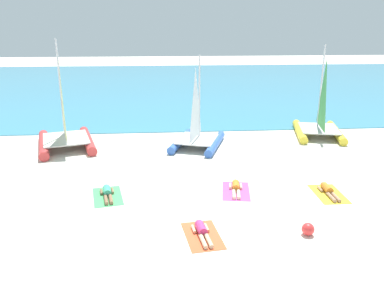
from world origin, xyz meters
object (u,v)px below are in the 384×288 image
(towel_leftmost, at_px, (108,196))
(sunbather_rightmost, at_px, (328,190))
(sunbather_leftmost, at_px, (107,193))
(towel_center_right, at_px, (236,191))
(sailboat_red, at_px, (65,132))
(sunbather_center_right, at_px, (236,188))
(beach_ball, at_px, (308,229))
(towel_rightmost, at_px, (329,194))
(sunbather_center_left, at_px, (202,231))
(sailboat_yellow, at_px, (319,123))
(towel_center_left, at_px, (202,236))
(sailboat_blue, at_px, (197,134))

(towel_leftmost, relative_size, sunbather_rightmost, 1.22)
(sunbather_leftmost, height_order, towel_center_right, sunbather_leftmost)
(sailboat_red, distance_m, sunbather_rightmost, 13.86)
(sunbather_rightmost, bearing_deg, sunbather_center_right, 171.88)
(sunbather_center_right, bearing_deg, beach_ball, -56.50)
(towel_rightmost, bearing_deg, beach_ball, -123.23)
(sunbather_center_left, xyz_separation_m, sunbather_center_right, (1.74, 3.39, 0.00))
(towel_leftmost, xyz_separation_m, towel_center_right, (5.17, 0.11, 0.00))
(sunbather_center_right, height_order, sunbather_rightmost, same)
(sailboat_red, distance_m, sunbather_center_right, 10.52)
(sailboat_yellow, bearing_deg, sailboat_red, -162.95)
(towel_center_left, relative_size, towel_center_right, 1.00)
(sailboat_blue, height_order, towel_leftmost, sailboat_blue)
(towel_center_left, distance_m, sunbather_center_left, 0.14)
(sailboat_yellow, bearing_deg, sunbather_center_right, -117.72)
(towel_center_right, xyz_separation_m, towel_rightmost, (3.67, -0.56, 0.00))
(sailboat_blue, xyz_separation_m, beach_ball, (2.73, -9.73, -0.53))
(sunbather_center_left, bearing_deg, towel_center_left, -90.00)
(towel_center_left, relative_size, sunbather_center_left, 1.21)
(sunbather_center_left, bearing_deg, sunbather_leftmost, 128.99)
(sailboat_yellow, distance_m, sunbather_center_right, 10.01)
(sailboat_red, height_order, towel_center_left, sailboat_red)
(towel_leftmost, height_order, beach_ball, beach_ball)
(sailboat_blue, relative_size, sunbather_rightmost, 3.18)
(sunbather_center_right, bearing_deg, sunbather_rightmost, 0.13)
(towel_center_right, bearing_deg, sailboat_blue, 99.61)
(towel_center_right, bearing_deg, sunbather_center_right, 81.12)
(sailboat_red, height_order, sunbather_center_left, sailboat_red)
(towel_center_left, bearing_deg, sailboat_red, 123.30)
(towel_rightmost, bearing_deg, towel_center_left, -152.39)
(sailboat_red, relative_size, towel_leftmost, 3.06)
(sunbather_center_right, relative_size, towel_rightmost, 0.82)
(sailboat_blue, relative_size, sunbather_leftmost, 3.18)
(sunbather_leftmost, distance_m, sunbather_rightmost, 8.87)
(sailboat_blue, distance_m, sunbather_center_left, 9.50)
(sunbather_center_left, bearing_deg, sunbather_center_right, 55.26)
(sailboat_blue, height_order, sunbather_rightmost, sailboat_blue)
(towel_leftmost, xyz_separation_m, sunbather_leftmost, (-0.01, 0.07, 0.13))
(sailboat_red, relative_size, sunbather_rightmost, 3.73)
(sailboat_yellow, xyz_separation_m, sunbather_rightmost, (-2.81, -8.17, -0.67))
(sunbather_leftmost, height_order, sunbather_center_right, same)
(sailboat_yellow, height_order, sunbather_center_right, sailboat_yellow)
(sailboat_blue, distance_m, towel_center_right, 6.27)
(sailboat_red, relative_size, towel_center_left, 3.06)
(sunbather_rightmost, bearing_deg, sunbather_leftmost, 177.71)
(sailboat_red, distance_m, towel_leftmost, 7.38)
(towel_rightmost, bearing_deg, sailboat_yellow, 71.18)
(sunbather_center_left, bearing_deg, towel_rightmost, 19.52)
(sailboat_yellow, relative_size, sailboat_red, 0.93)
(towel_center_right, height_order, sunbather_center_right, sunbather_center_right)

